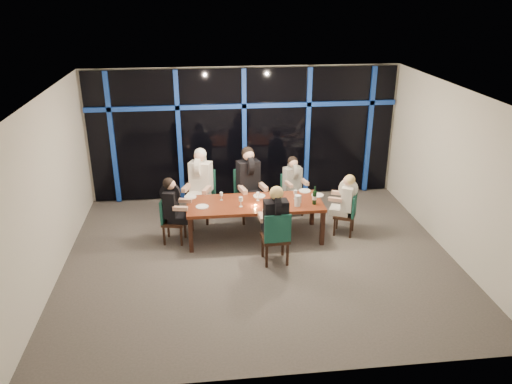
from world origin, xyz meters
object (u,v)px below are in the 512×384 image
(diner_far_left, at_px, (200,175))
(diner_far_right, at_px, (293,177))
(chair_end_right, at_px, (349,212))
(diner_far_mid, at_px, (249,174))
(chair_near_mid, at_px, (276,236))
(water_pitcher, at_px, (298,201))
(chair_end_left, at_px, (170,218))
(diner_near_mid, at_px, (275,213))
(diner_end_left, at_px, (172,201))
(chair_far_right, at_px, (291,192))
(wine_bottle, at_px, (314,197))
(chair_far_mid, at_px, (247,191))
(diner_end_right, at_px, (346,196))
(dining_table, at_px, (255,206))
(chair_far_left, at_px, (202,192))

(diner_far_left, xyz_separation_m, diner_far_right, (1.96, 0.07, -0.17))
(chair_end_right, relative_size, diner_far_mid, 0.81)
(chair_end_right, relative_size, diner_far_left, 0.82)
(chair_near_mid, bearing_deg, water_pitcher, -126.94)
(chair_end_left, xyz_separation_m, diner_near_mid, (1.89, -0.99, 0.46))
(diner_end_left, bearing_deg, chair_end_left, 90.00)
(chair_far_right, xyz_separation_m, diner_near_mid, (-0.66, -2.03, 0.46))
(chair_end_left, relative_size, wine_bottle, 2.51)
(chair_far_mid, bearing_deg, diner_end_right, -42.76)
(dining_table, xyz_separation_m, diner_end_left, (-1.56, 0.01, 0.18))
(diner_far_mid, relative_size, diner_end_left, 1.21)
(chair_near_mid, bearing_deg, chair_far_right, -110.75)
(chair_far_left, bearing_deg, chair_far_right, 23.51)
(chair_far_mid, distance_m, diner_far_left, 1.06)
(diner_near_mid, xyz_separation_m, water_pitcher, (0.53, 0.71, -0.10))
(chair_near_mid, bearing_deg, chair_end_right, -152.00)
(diner_near_mid, bearing_deg, diner_far_mid, -84.69)
(diner_end_left, bearing_deg, chair_far_right, -55.67)
(diner_far_left, bearing_deg, dining_table, -20.28)
(chair_far_right, height_order, diner_end_left, diner_end_left)
(chair_end_left, bearing_deg, chair_far_left, -22.12)
(chair_near_mid, xyz_separation_m, diner_far_left, (-1.28, 1.97, 0.46))
(chair_far_left, xyz_separation_m, diner_end_left, (-0.57, -0.99, 0.26))
(chair_far_mid, relative_size, diner_end_right, 1.30)
(chair_far_right, bearing_deg, water_pitcher, -110.02)
(chair_end_left, height_order, diner_end_left, diner_end_left)
(chair_far_right, height_order, diner_far_left, diner_far_left)
(chair_far_right, distance_m, wine_bottle, 1.35)
(chair_far_right, relative_size, diner_far_right, 1.03)
(chair_far_right, relative_size, chair_near_mid, 0.88)
(diner_far_left, distance_m, diner_end_left, 1.07)
(diner_far_right, bearing_deg, dining_table, -147.54)
(diner_end_left, bearing_deg, water_pitcher, -85.09)
(chair_far_mid, height_order, diner_near_mid, diner_near_mid)
(diner_far_left, bearing_deg, chair_end_left, -102.71)
(wine_bottle, bearing_deg, chair_far_left, 150.15)
(chair_far_mid, distance_m, chair_end_right, 2.15)
(dining_table, relative_size, chair_end_left, 2.90)
(diner_end_left, relative_size, diner_near_mid, 0.89)
(chair_far_left, xyz_separation_m, chair_end_left, (-0.64, -0.98, -0.10))
(dining_table, xyz_separation_m, water_pitcher, (0.78, -0.25, 0.18))
(chair_far_left, height_order, chair_near_mid, chair_far_left)
(diner_far_mid, relative_size, diner_far_right, 1.22)
(chair_far_mid, height_order, diner_end_right, diner_end_right)
(chair_near_mid, relative_size, water_pitcher, 4.69)
(diner_near_mid, bearing_deg, wine_bottle, -142.44)
(chair_far_left, height_order, water_pitcher, chair_far_left)
(diner_end_left, bearing_deg, diner_end_right, -79.57)
(diner_far_right, xyz_separation_m, diner_end_left, (-2.49, -0.98, 0.01))
(chair_end_left, distance_m, diner_end_right, 3.44)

